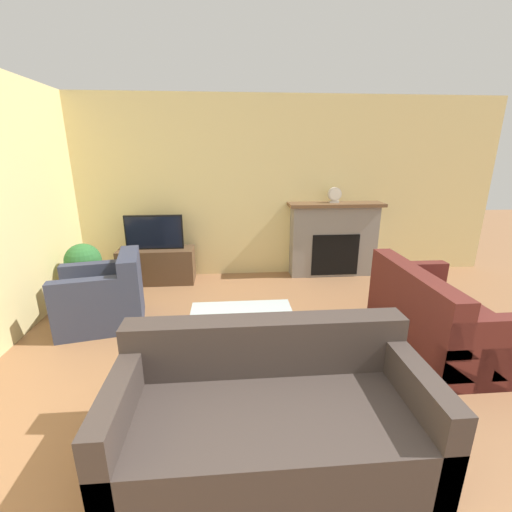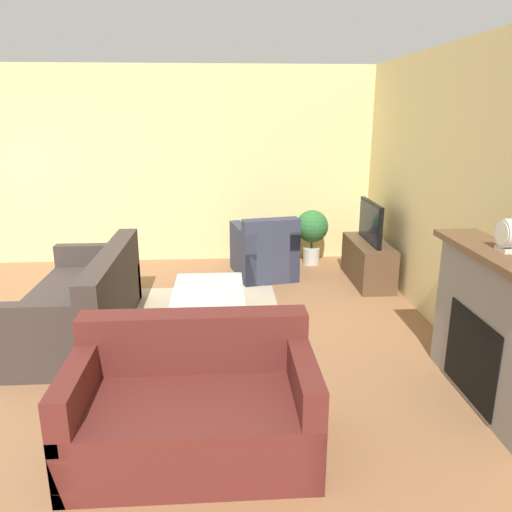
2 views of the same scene
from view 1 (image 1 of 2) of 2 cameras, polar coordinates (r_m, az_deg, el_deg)
name	(u,v)px [view 1 (image 1 of 2)]	position (r m, az deg, el deg)	size (l,w,h in m)	color
wall_back	(243,189)	(5.32, -2.12, 11.07)	(7.95, 0.06, 2.70)	beige
area_rug	(243,362)	(3.39, -2.10, -17.23)	(2.21, 1.90, 0.00)	#B7A88E
fireplace	(333,238)	(5.52, 12.77, 3.00)	(1.46, 0.36, 1.15)	gray
tv_stand	(157,266)	(5.35, -16.13, -1.54)	(1.10, 0.42, 0.52)	brown
tv	(154,232)	(5.21, -16.60, 3.81)	(0.83, 0.06, 0.50)	black
couch_sectional	(270,415)	(2.42, 2.43, -25.02)	(1.93, 0.91, 0.82)	#3D332D
couch_loveseat	(436,319)	(3.94, 27.77, -9.23)	(0.87, 1.50, 0.82)	#5B231E
armchair_by_window	(105,300)	(4.26, -23.87, -6.69)	(1.01, 0.87, 0.82)	#33384C
coffee_table	(242,319)	(3.38, -2.33, -10.46)	(1.01, 0.70, 0.38)	#333338
potted_plant	(84,265)	(4.99, -26.78, -1.28)	(0.45, 0.45, 0.77)	beige
mantel_clock	(334,195)	(5.39, 12.95, 9.93)	(0.20, 0.07, 0.23)	beige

